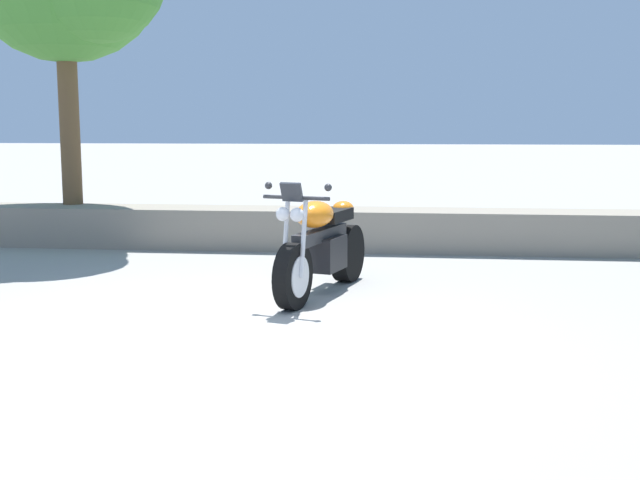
% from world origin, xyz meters
% --- Properties ---
extents(ground_plane, '(120.00, 120.00, 0.00)m').
position_xyz_m(ground_plane, '(0.00, 0.00, 0.00)').
color(ground_plane, gray).
extents(stone_wall, '(36.00, 0.80, 0.55)m').
position_xyz_m(stone_wall, '(0.00, 4.80, 0.28)').
color(stone_wall, gray).
rests_on(stone_wall, ground).
extents(motorcycle_orange_centre, '(0.87, 2.02, 1.18)m').
position_xyz_m(motorcycle_orange_centre, '(0.72, 1.85, 0.49)').
color(motorcycle_orange_centre, black).
rests_on(motorcycle_orange_centre, ground).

